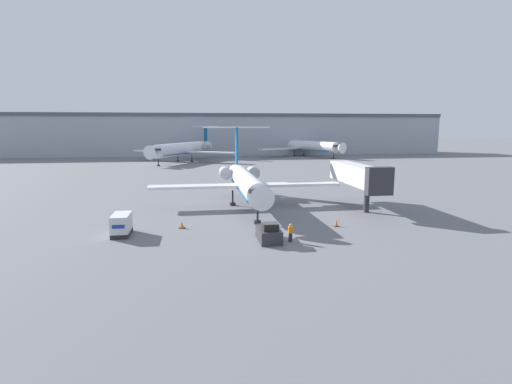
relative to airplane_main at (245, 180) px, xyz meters
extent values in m
plane|color=slate|center=(0.04, -17.96, -3.59)|extent=(600.00, 600.00, 0.00)
cube|color=#9EA3AD|center=(0.04, 102.04, 3.67)|extent=(180.00, 16.00, 14.51)
cube|color=#4C515B|center=(0.04, 102.04, 11.52)|extent=(180.00, 16.80, 1.20)
cylinder|color=white|center=(0.00, -1.30, -0.10)|extent=(2.75, 21.01, 2.69)
cone|color=white|center=(0.03, -12.88, -0.10)|extent=(2.70, 2.16, 2.69)
cube|color=black|center=(0.03, -12.02, 0.37)|extent=(2.29, 0.71, 0.44)
cone|color=white|center=(-0.03, 10.68, -0.10)|extent=(2.43, 2.97, 2.42)
cube|color=#0C5999|center=(0.00, -1.30, -0.98)|extent=(2.48, 18.91, 0.20)
cube|color=white|center=(7.28, -0.23, -0.71)|extent=(11.86, 2.50, 0.36)
cube|color=white|center=(-7.27, -0.27, -0.71)|extent=(11.86, 2.50, 0.36)
cylinder|color=#ADADB7|center=(2.15, 7.53, 0.23)|extent=(1.84, 3.24, 1.84)
cylinder|color=#ADADB7|center=(-2.19, 7.51, 0.23)|extent=(1.84, 3.24, 1.84)
cube|color=#0C5999|center=(-0.03, 11.27, 4.23)|extent=(0.25, 2.20, 5.98)
cube|color=white|center=(-0.03, 11.27, 7.22)|extent=(10.77, 1.83, 0.20)
cylinder|color=black|center=(0.03, -10.80, -2.52)|extent=(0.24, 0.24, 2.14)
cylinder|color=black|center=(0.03, -10.80, -3.39)|extent=(0.80, 0.80, 0.40)
cylinder|color=black|center=(-1.75, 0.35, -2.52)|extent=(0.24, 0.24, 2.14)
cylinder|color=black|center=(-1.75, 0.35, -3.39)|extent=(0.80, 0.80, 0.40)
cylinder|color=black|center=(1.75, 0.35, -2.52)|extent=(0.24, 0.24, 2.14)
cylinder|color=black|center=(1.75, 0.35, -3.39)|extent=(0.80, 0.80, 0.40)
cube|color=#2D2D33|center=(0.05, -17.64, -2.95)|extent=(2.03, 3.80, 1.27)
cube|color=black|center=(0.05, -18.48, -1.97)|extent=(1.42, 1.37, 0.70)
cube|color=black|center=(0.05, -15.82, -3.14)|extent=(1.83, 0.30, 0.76)
cube|color=#232326|center=(-14.40, -13.36, -3.36)|extent=(1.70, 3.47, 0.45)
cube|color=silver|center=(-14.40, -13.36, -2.27)|extent=(1.70, 3.47, 1.74)
cube|color=navy|center=(-14.40, -15.11, -2.27)|extent=(1.19, 0.04, 0.36)
cube|color=#232838|center=(2.05, -18.34, -3.16)|extent=(0.32, 0.20, 0.87)
cube|color=orange|center=(2.05, -18.34, -2.38)|extent=(0.40, 0.24, 0.69)
sphere|color=tan|center=(2.05, -18.34, -1.91)|extent=(0.25, 0.25, 0.25)
cube|color=black|center=(-8.44, -11.43, -3.57)|extent=(0.67, 0.67, 0.04)
cone|color=orange|center=(-8.44, -11.43, -3.20)|extent=(0.48, 0.48, 0.70)
cube|color=black|center=(8.51, -13.22, -3.57)|extent=(0.55, 0.55, 0.04)
cone|color=orange|center=(8.51, -13.22, -3.20)|extent=(0.39, 0.39, 0.70)
cylinder|color=silver|center=(-10.94, 70.38, 0.43)|extent=(16.37, 26.23, 3.84)
cone|color=silver|center=(-18.15, 56.81, 0.43)|extent=(4.83, 4.51, 3.84)
cube|color=black|center=(-17.58, 57.89, 1.10)|extent=(3.21, 2.15, 0.44)
cone|color=silver|center=(-3.46, 84.46, 0.43)|extent=(5.03, 5.35, 3.46)
cube|color=#0C5999|center=(-10.94, 70.38, -0.82)|extent=(14.73, 23.61, 0.20)
cube|color=silver|center=(-1.78, 67.07, -0.43)|extent=(15.14, 10.07, 0.36)
cube|color=silver|center=(-18.81, 76.12, -0.43)|extent=(15.14, 10.07, 0.36)
cylinder|color=#ADADB7|center=(-3.00, 79.31, 0.91)|extent=(3.17, 3.59, 2.00)
cylinder|color=#ADADB7|center=(-7.98, 81.96, 0.91)|extent=(3.17, 3.59, 2.00)
cube|color=#0C5999|center=(-3.07, 85.20, 4.85)|extent=(1.24, 2.06, 5.00)
cube|color=silver|center=(-3.07, 85.20, 7.35)|extent=(8.79, 5.81, 0.20)
cylinder|color=black|center=(-16.96, 59.05, -2.54)|extent=(0.24, 0.24, 2.10)
cylinder|color=black|center=(-16.96, 59.05, -3.39)|extent=(0.80, 0.80, 0.40)
cylinder|color=black|center=(-12.22, 73.30, -2.54)|extent=(0.24, 0.24, 2.10)
cylinder|color=black|center=(-12.22, 73.30, -3.39)|extent=(0.80, 0.80, 0.40)
cylinder|color=black|center=(-7.81, 70.96, -2.54)|extent=(0.24, 0.24, 2.10)
cylinder|color=black|center=(-7.81, 70.96, -3.39)|extent=(0.80, 0.80, 0.40)
cylinder|color=white|center=(32.82, 89.22, 0.23)|extent=(18.25, 30.15, 3.72)
cone|color=white|center=(40.99, 73.69, 0.23)|extent=(4.68, 4.37, 3.72)
cube|color=black|center=(40.44, 74.75, 0.88)|extent=(3.13, 2.09, 0.44)
cone|color=white|center=(24.39, 105.24, 0.23)|extent=(4.87, 5.19, 3.35)
cube|color=#0C5999|center=(32.82, 89.22, -0.98)|extent=(16.43, 27.14, 0.20)
cube|color=white|center=(41.15, 95.42, -0.61)|extent=(16.35, 10.65, 0.36)
cube|color=white|center=(22.99, 85.86, -0.61)|extent=(16.35, 10.65, 0.36)
cylinder|color=#ADADB7|center=(28.98, 102.44, 0.69)|extent=(3.17, 3.59, 2.00)
cylinder|color=#ADADB7|center=(24.09, 99.87, 0.69)|extent=(3.17, 3.59, 2.00)
cube|color=#0C5999|center=(24.01, 105.97, 4.59)|extent=(1.24, 2.06, 5.00)
cube|color=white|center=(24.01, 105.97, 7.09)|extent=(8.80, 5.78, 0.20)
cylinder|color=black|center=(39.83, 75.90, -2.61)|extent=(0.24, 0.24, 1.95)
cylinder|color=black|center=(39.83, 75.90, -3.39)|extent=(0.80, 0.80, 0.40)
cylinder|color=black|center=(29.65, 90.05, -2.61)|extent=(0.24, 0.24, 1.95)
cylinder|color=black|center=(29.65, 90.05, -3.39)|extent=(0.80, 0.80, 0.40)
cylinder|color=black|center=(33.93, 92.30, -2.61)|extent=(0.24, 0.24, 1.95)
cylinder|color=black|center=(33.93, 92.30, -3.39)|extent=(0.80, 0.80, 0.40)
cylinder|color=#2D2D33|center=(14.90, -6.75, -1.99)|extent=(0.70, 0.70, 3.20)
cube|color=silver|center=(14.90, -2.75, 0.91)|extent=(2.60, 13.33, 2.60)
cube|color=#2D2D33|center=(14.90, -10.01, 0.91)|extent=(3.20, 1.20, 3.38)
camera|label=1|loc=(-6.82, -54.48, 7.42)|focal=28.00mm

